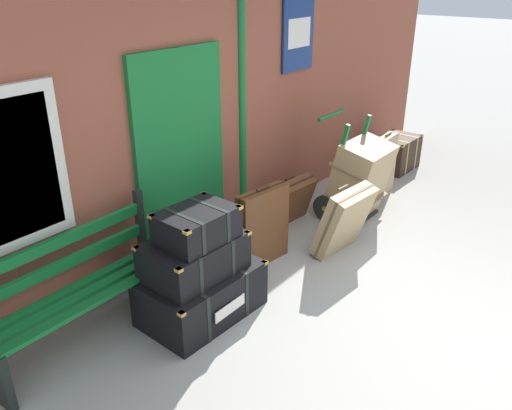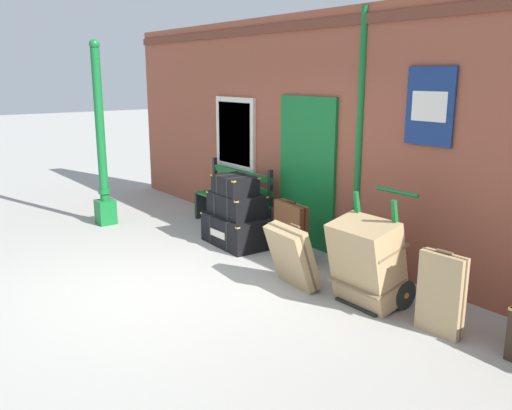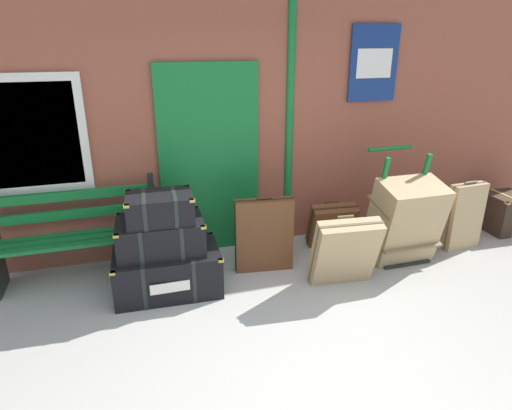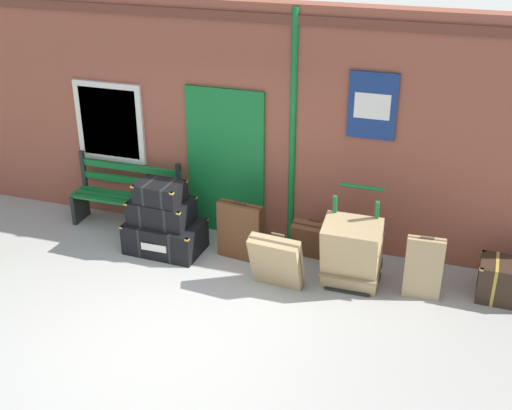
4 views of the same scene
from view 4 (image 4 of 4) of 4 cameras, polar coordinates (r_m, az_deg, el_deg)
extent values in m
plane|color=#A3A099|center=(7.56, -7.24, -10.82)|extent=(60.00, 60.00, 0.00)
cube|color=brown|center=(8.95, -0.85, 7.10)|extent=(10.40, 0.30, 3.20)
cube|color=brown|center=(8.44, -1.29, 15.89)|extent=(10.40, 0.03, 0.12)
cube|color=#146B2D|center=(9.07, -2.63, 3.62)|extent=(1.10, 0.05, 2.10)
cube|color=#0C401B|center=(9.06, -2.66, 3.59)|extent=(0.06, 0.02, 2.10)
cube|color=silver|center=(9.64, -12.46, 6.96)|extent=(1.04, 0.06, 1.16)
cube|color=silver|center=(9.63, -12.51, 6.92)|extent=(0.88, 0.02, 1.00)
cylinder|color=#146B2D|center=(8.62, 3.18, 6.31)|extent=(0.09, 0.09, 3.14)
cube|color=navy|center=(8.28, 9.98, 8.38)|extent=(0.60, 0.02, 0.84)
cube|color=white|center=(8.27, 9.96, 8.35)|extent=(0.44, 0.01, 0.32)
cube|color=#146B2D|center=(9.50, -11.58, 0.19)|extent=(1.60, 0.09, 0.04)
cube|color=#146B2D|center=(9.61, -11.19, 0.54)|extent=(1.60, 0.09, 0.04)
cube|color=#146B2D|center=(9.72, -10.80, 0.88)|extent=(1.60, 0.09, 0.04)
cube|color=#146B2D|center=(9.68, -10.73, 2.10)|extent=(1.60, 0.05, 0.10)
cube|color=#146B2D|center=(9.60, -10.83, 3.19)|extent=(1.60, 0.05, 0.10)
cube|color=black|center=(10.07, -14.88, -0.04)|extent=(0.06, 0.40, 0.45)
cube|color=black|center=(10.02, -14.61, 3.03)|extent=(0.06, 0.06, 0.56)
cube|color=black|center=(9.38, -6.98, -1.31)|extent=(0.06, 0.40, 0.45)
cube|color=black|center=(9.33, -6.65, 1.98)|extent=(0.06, 0.06, 0.56)
cube|color=black|center=(9.02, -7.81, -2.68)|extent=(1.03, 0.68, 0.42)
cube|color=black|center=(9.12, -9.06, -2.43)|extent=(0.07, 0.65, 0.43)
cube|color=black|center=(8.92, -6.53, -2.93)|extent=(0.07, 0.65, 0.43)
cube|color=#B79338|center=(8.92, -11.51, -1.89)|extent=(0.05, 0.05, 0.02)
cube|color=#B79338|center=(8.49, -5.96, -2.99)|extent=(0.05, 0.05, 0.02)
cube|color=#B79338|center=(9.37, -9.63, -0.28)|extent=(0.05, 0.05, 0.02)
cube|color=#B79338|center=(8.97, -4.28, -1.24)|extent=(0.05, 0.05, 0.02)
cube|color=silver|center=(8.77, -8.80, -3.66)|extent=(0.36, 0.01, 0.10)
cube|color=black|center=(8.88, -8.11, -0.49)|extent=(0.82, 0.58, 0.32)
cube|color=black|center=(8.96, -9.13, -0.31)|extent=(0.06, 0.55, 0.33)
cube|color=black|center=(8.80, -7.08, -0.68)|extent=(0.06, 0.55, 0.33)
cube|color=#B79338|center=(8.80, -11.12, 0.08)|extent=(0.05, 0.05, 0.02)
cube|color=#B79338|center=(8.45, -6.69, -0.71)|extent=(0.05, 0.05, 0.02)
cube|color=#B79338|center=(9.18, -9.54, 1.37)|extent=(0.05, 0.05, 0.02)
cube|color=#B79338|center=(8.85, -5.25, 0.66)|extent=(0.05, 0.05, 0.02)
cube|color=black|center=(8.72, -8.26, 1.10)|extent=(0.62, 0.47, 0.26)
cube|color=black|center=(8.78, -9.03, 1.23)|extent=(0.06, 0.45, 0.27)
cube|color=black|center=(8.66, -7.47, 0.97)|extent=(0.06, 0.45, 0.27)
cube|color=#B79338|center=(8.65, -10.56, 1.56)|extent=(0.05, 0.05, 0.02)
cube|color=#B79338|center=(8.39, -7.27, 1.01)|extent=(0.05, 0.05, 0.02)
cube|color=#B79338|center=(8.96, -9.28, 2.56)|extent=(0.05, 0.05, 0.02)
cube|color=#B79338|center=(8.71, -6.06, 2.06)|extent=(0.05, 0.05, 0.02)
cube|color=black|center=(8.32, 7.98, -6.96)|extent=(0.56, 0.28, 0.03)
cube|color=#146B2D|center=(8.23, 6.78, -2.60)|extent=(0.04, 0.28, 1.18)
cube|color=#146B2D|center=(8.16, 10.22, -3.10)|extent=(0.04, 0.28, 1.18)
cylinder|color=#146B2D|center=(8.14, 9.06, 1.54)|extent=(0.54, 0.04, 0.04)
cylinder|color=black|center=(8.50, 6.25, -4.89)|extent=(0.04, 0.32, 0.32)
cylinder|color=#B79338|center=(8.50, 6.25, -4.89)|extent=(0.07, 0.06, 0.06)
cylinder|color=black|center=(8.42, 10.52, -5.54)|extent=(0.04, 0.32, 0.32)
cylinder|color=#B79338|center=(8.42, 10.52, -5.54)|extent=(0.07, 0.06, 0.06)
cube|color=tan|center=(8.09, 8.21, -4.14)|extent=(0.68, 0.62, 0.96)
cube|color=olive|center=(8.19, 8.12, -5.31)|extent=(0.70, 0.45, 0.12)
cube|color=olive|center=(8.00, 8.30, -2.95)|extent=(0.70, 0.45, 0.12)
cube|color=brown|center=(8.68, -1.39, -2.29)|extent=(0.62, 0.22, 0.78)
cylinder|color=#3A2112|center=(8.49, -1.42, 0.16)|extent=(0.16, 0.05, 0.03)
cube|color=#351E10|center=(8.68, -1.39, -2.29)|extent=(0.61, 0.10, 0.80)
cube|color=tan|center=(8.13, 14.20, -5.28)|extent=(0.45, 0.15, 0.79)
cylinder|color=brown|center=(7.92, 14.53, -2.72)|extent=(0.16, 0.04, 0.03)
cube|color=brown|center=(8.13, 14.20, -5.28)|extent=(0.45, 0.04, 0.80)
cube|color=tan|center=(8.06, 1.77, -4.89)|extent=(0.66, 0.46, 0.73)
cylinder|color=brown|center=(7.92, 1.89, -2.55)|extent=(0.16, 0.04, 0.03)
cube|color=brown|center=(8.06, 1.77, -4.89)|extent=(0.66, 0.31, 0.69)
cube|color=brown|center=(8.74, 4.94, -3.03)|extent=(0.56, 0.38, 0.55)
cylinder|color=#3A2112|center=(8.64, 5.06, -1.37)|extent=(0.16, 0.04, 0.03)
cube|color=#351E10|center=(8.74, 4.94, -3.03)|extent=(0.56, 0.24, 0.52)
cube|color=#332319|center=(8.46, 20.84, -6.17)|extent=(0.69, 0.50, 0.48)
cube|color=#B79338|center=(8.46, 19.81, -6.02)|extent=(0.05, 0.49, 0.49)
cube|color=#B79338|center=(8.14, 18.84, -5.27)|extent=(0.05, 0.05, 0.02)
cube|color=#B79338|center=(8.53, 18.98, -3.80)|extent=(0.05, 0.05, 0.02)
camera|label=1|loc=(7.84, -35.92, 8.03)|focal=36.61mm
camera|label=2|loc=(4.33, 51.02, -14.57)|focal=37.87mm
camera|label=3|loc=(5.44, -29.53, -0.99)|focal=31.10mm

